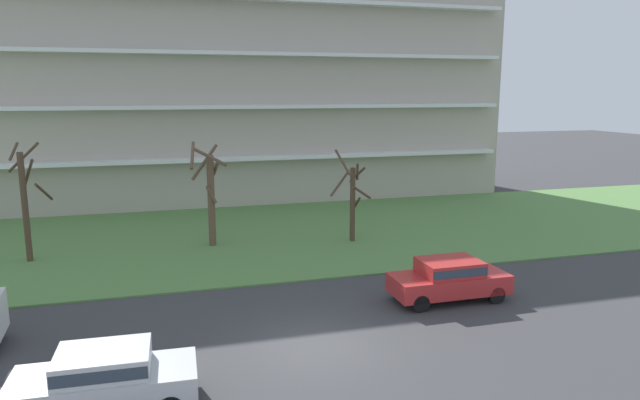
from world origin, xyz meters
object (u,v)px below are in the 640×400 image
object	(u,v)px
tree_far_left	(26,201)
tree_center	(352,198)
sedan_red_center_right	(449,278)
tree_left	(210,192)
sedan_silver_center_left	(105,377)

from	to	relation	value
tree_far_left	tree_center	world-z (taller)	tree_far_left
tree_center	sedan_red_center_right	distance (m)	9.08
tree_left	tree_far_left	bearing A→B (deg)	-177.09
tree_center	sedan_red_center_right	world-z (taller)	tree_center
sedan_silver_center_left	sedan_red_center_right	distance (m)	12.62
sedan_silver_center_left	tree_far_left	bearing A→B (deg)	108.85
tree_center	sedan_silver_center_left	size ratio (longest dim) A/B	1.08
tree_far_left	tree_center	size ratio (longest dim) A/B	1.14
tree_left	sedan_red_center_right	xyz separation A→B (m)	(7.88, -10.03, -1.93)
tree_far_left	tree_center	bearing A→B (deg)	-2.56
tree_center	sedan_silver_center_left	world-z (taller)	tree_center
tree_far_left	sedan_silver_center_left	world-z (taller)	tree_far_left
tree_far_left	tree_center	distance (m)	15.35
tree_left	sedan_red_center_right	world-z (taller)	tree_left
tree_center	sedan_silver_center_left	bearing A→B (deg)	-129.34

